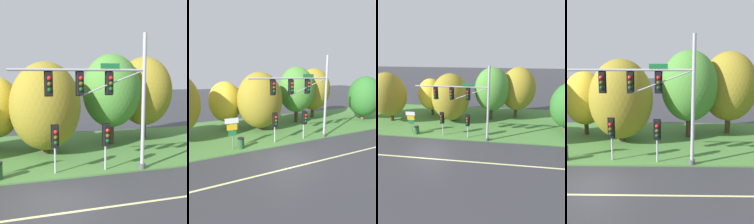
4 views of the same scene
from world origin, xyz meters
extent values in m
plane|color=#333338|center=(0.00, 0.00, 0.00)|extent=(160.00, 160.00, 0.00)
cube|color=beige|center=(0.00, -1.20, 0.00)|extent=(36.00, 0.16, 0.01)
cube|color=#477A38|center=(0.00, 8.25, 0.05)|extent=(48.00, 11.50, 0.10)
cylinder|color=#9EA0A5|center=(5.34, 2.71, 4.05)|extent=(0.22, 0.22, 7.89)
cylinder|color=#4C4C51|center=(5.34, 2.71, 0.25)|extent=(0.40, 0.40, 0.30)
cylinder|color=#9EA0A5|center=(1.59, 2.71, 5.91)|extent=(7.51, 0.14, 0.14)
cylinder|color=#9EA0A5|center=(3.46, 2.71, 5.21)|extent=(3.78, 0.08, 1.47)
cube|color=black|center=(3.26, 2.71, 5.18)|extent=(0.34, 0.28, 1.22)
cube|color=black|center=(3.26, 2.87, 5.18)|extent=(0.46, 0.04, 1.34)
sphere|color=red|center=(3.26, 2.53, 5.48)|extent=(0.22, 0.22, 0.22)
sphere|color=#51420C|center=(3.26, 2.53, 5.18)|extent=(0.22, 0.22, 0.22)
sphere|color=#0C4219|center=(3.26, 2.53, 4.88)|extent=(0.22, 0.22, 0.22)
cube|color=black|center=(1.59, 2.71, 5.18)|extent=(0.34, 0.28, 1.22)
cube|color=black|center=(1.59, 2.87, 5.18)|extent=(0.46, 0.04, 1.34)
sphere|color=red|center=(1.59, 2.53, 5.48)|extent=(0.22, 0.22, 0.22)
sphere|color=#51420C|center=(1.59, 2.53, 5.18)|extent=(0.22, 0.22, 0.22)
sphere|color=#0C4219|center=(1.59, 2.53, 4.88)|extent=(0.22, 0.22, 0.22)
cube|color=black|center=(-0.09, 2.71, 5.18)|extent=(0.34, 0.28, 1.22)
cube|color=black|center=(-0.09, 2.87, 5.18)|extent=(0.46, 0.04, 1.34)
sphere|color=red|center=(-0.09, 2.53, 5.48)|extent=(0.22, 0.22, 0.22)
sphere|color=#51420C|center=(-0.09, 2.53, 5.18)|extent=(0.22, 0.22, 0.22)
sphere|color=#0C4219|center=(-0.09, 2.53, 4.88)|extent=(0.22, 0.22, 0.22)
cube|color=#196B33|center=(3.26, 2.66, 6.13)|extent=(1.10, 0.04, 0.28)
cylinder|color=#9EA0A5|center=(0.26, 3.36, 1.45)|extent=(0.12, 0.12, 2.71)
cube|color=black|center=(0.26, 3.16, 2.25)|extent=(0.34, 0.28, 1.22)
cube|color=black|center=(0.26, 3.32, 2.25)|extent=(0.46, 0.04, 1.34)
sphere|color=red|center=(0.26, 2.98, 2.55)|extent=(0.22, 0.22, 0.22)
sphere|color=#51420C|center=(0.26, 2.98, 2.25)|extent=(0.22, 0.22, 0.22)
sphere|color=#0C4219|center=(0.26, 2.98, 1.95)|extent=(0.22, 0.22, 0.22)
cylinder|color=#9EA0A5|center=(3.17, 3.11, 1.44)|extent=(0.12, 0.12, 2.68)
cube|color=black|center=(3.17, 2.91, 2.22)|extent=(0.34, 0.28, 1.22)
cube|color=black|center=(3.17, 3.07, 2.22)|extent=(0.46, 0.04, 1.34)
sphere|color=red|center=(3.17, 2.73, 2.52)|extent=(0.22, 0.22, 0.22)
sphere|color=#51420C|center=(3.17, 2.73, 2.22)|extent=(0.22, 0.22, 0.22)
sphere|color=#0C4219|center=(3.17, 2.73, 1.92)|extent=(0.22, 0.22, 0.22)
cylinder|color=#423021|center=(0.24, 7.53, 1.11)|extent=(0.49, 0.49, 2.03)
ellipsoid|color=olive|center=(0.24, 7.53, 3.48)|extent=(4.92, 4.92, 6.15)
cylinder|color=#423021|center=(5.60, 8.95, 1.60)|extent=(0.46, 0.46, 3.00)
ellipsoid|color=#478433|center=(5.60, 8.95, 4.37)|extent=(4.62, 4.62, 5.77)
cylinder|color=#4C3823|center=(9.13, 10.33, 1.50)|extent=(0.48, 0.48, 2.80)
ellipsoid|color=olive|center=(9.13, 10.33, 4.21)|extent=(4.76, 4.76, 5.96)
camera|label=1|loc=(-1.92, -11.99, 5.69)|focal=45.00mm
camera|label=2|loc=(-5.49, -10.78, 6.11)|focal=28.00mm
camera|label=3|loc=(5.81, -14.16, 9.49)|focal=28.00mm
camera|label=4|loc=(3.74, -13.85, 6.58)|focal=45.00mm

